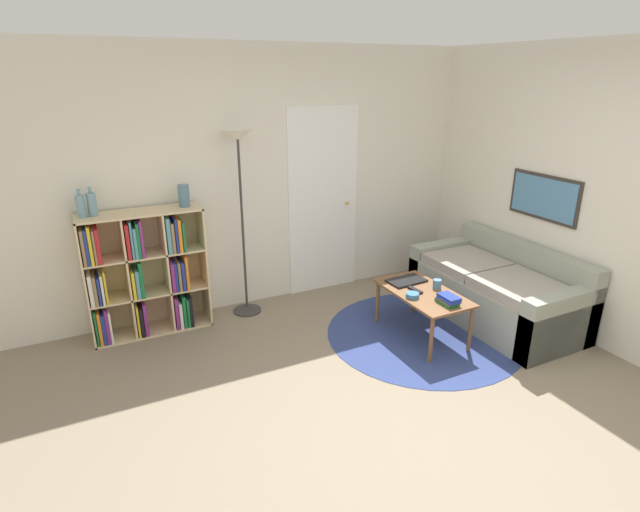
# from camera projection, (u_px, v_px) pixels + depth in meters

# --- Properties ---
(ground_plane) EXTENTS (14.00, 14.00, 0.00)m
(ground_plane) POSITION_uv_depth(u_px,v_px,m) (416.00, 436.00, 3.39)
(ground_plane) COLOR gray
(wall_back) EXTENTS (7.37, 0.11, 2.60)m
(wall_back) POSITION_uv_depth(u_px,v_px,m) (275.00, 180.00, 5.10)
(wall_back) COLOR silver
(wall_back) RESTS_ON ground_plane
(wall_right) EXTENTS (0.08, 5.53, 2.60)m
(wall_right) POSITION_uv_depth(u_px,v_px,m) (529.00, 183.00, 4.93)
(wall_right) COLOR silver
(wall_right) RESTS_ON ground_plane
(rug) EXTENTS (1.81, 1.81, 0.01)m
(rug) POSITION_uv_depth(u_px,v_px,m) (423.00, 334.00, 4.71)
(rug) COLOR navy
(rug) RESTS_ON ground_plane
(bookshelf) EXTENTS (1.07, 0.34, 1.17)m
(bookshelf) POSITION_uv_depth(u_px,v_px,m) (143.00, 274.00, 4.58)
(bookshelf) COLOR beige
(bookshelf) RESTS_ON ground_plane
(floor_lamp) EXTENTS (0.29, 0.29, 1.84)m
(floor_lamp) POSITION_uv_depth(u_px,v_px,m) (239.00, 167.00, 4.65)
(floor_lamp) COLOR #333333
(floor_lamp) RESTS_ON ground_plane
(couch) EXTENTS (0.86, 1.68, 0.74)m
(couch) POSITION_uv_depth(u_px,v_px,m) (499.00, 291.00, 4.96)
(couch) COLOR gray
(couch) RESTS_ON ground_plane
(coffee_table) EXTENTS (0.51, 0.91, 0.45)m
(coffee_table) POSITION_uv_depth(u_px,v_px,m) (423.00, 297.00, 4.55)
(coffee_table) COLOR brown
(coffee_table) RESTS_ON ground_plane
(laptop) EXTENTS (0.37, 0.24, 0.02)m
(laptop) POSITION_uv_depth(u_px,v_px,m) (406.00, 281.00, 4.75)
(laptop) COLOR black
(laptop) RESTS_ON coffee_table
(bowl) EXTENTS (0.12, 0.12, 0.04)m
(bowl) POSITION_uv_depth(u_px,v_px,m) (412.00, 295.00, 4.41)
(bowl) COLOR teal
(bowl) RESTS_ON coffee_table
(book_stack_on_table) EXTENTS (0.13, 0.21, 0.08)m
(book_stack_on_table) POSITION_uv_depth(u_px,v_px,m) (448.00, 300.00, 4.28)
(book_stack_on_table) COLOR #196B38
(book_stack_on_table) RESTS_ON coffee_table
(cup) EXTENTS (0.08, 0.08, 0.09)m
(cup) POSITION_uv_depth(u_px,v_px,m) (437.00, 284.00, 4.59)
(cup) COLOR teal
(cup) RESTS_ON coffee_table
(remote) EXTENTS (0.06, 0.17, 0.02)m
(remote) POSITION_uv_depth(u_px,v_px,m) (415.00, 290.00, 4.54)
(remote) COLOR black
(remote) RESTS_ON coffee_table
(bottle_left) EXTENTS (0.07, 0.07, 0.24)m
(bottle_left) POSITION_uv_depth(u_px,v_px,m) (81.00, 206.00, 4.18)
(bottle_left) COLOR #6B93A3
(bottle_left) RESTS_ON bookshelf
(bottle_middle) EXTENTS (0.08, 0.08, 0.25)m
(bottle_middle) POSITION_uv_depth(u_px,v_px,m) (92.00, 204.00, 4.23)
(bottle_middle) COLOR #6B93A3
(bottle_middle) RESTS_ON bookshelf
(vase_on_shelf) EXTENTS (0.10, 0.10, 0.20)m
(vase_on_shelf) POSITION_uv_depth(u_px,v_px,m) (184.00, 196.00, 4.53)
(vase_on_shelf) COLOR slate
(vase_on_shelf) RESTS_ON bookshelf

